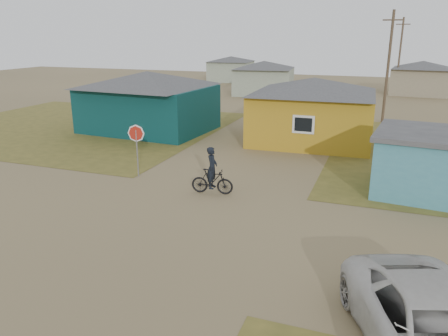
% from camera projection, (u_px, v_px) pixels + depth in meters
% --- Properties ---
extents(ground, '(120.00, 120.00, 0.00)m').
position_uv_depth(ground, '(172.00, 225.00, 15.19)').
color(ground, olive).
extents(grass_nw, '(20.00, 18.00, 0.00)m').
position_uv_depth(grass_nw, '(79.00, 126.00, 31.47)').
color(grass_nw, olive).
rests_on(grass_nw, ground).
extents(house_teal, '(8.93, 7.08, 4.00)m').
position_uv_depth(house_teal, '(148.00, 100.00, 29.50)').
color(house_teal, '#082F30').
rests_on(house_teal, ground).
extents(house_yellow, '(7.72, 6.76, 3.90)m').
position_uv_depth(house_yellow, '(313.00, 109.00, 26.33)').
color(house_yellow, '#B6881C').
rests_on(house_yellow, ground).
extents(house_pale_west, '(7.04, 6.15, 3.60)m').
position_uv_depth(house_pale_west, '(264.00, 77.00, 47.11)').
color(house_pale_west, '#929D87').
rests_on(house_pale_west, ground).
extents(house_beige_east, '(6.95, 6.05, 3.60)m').
position_uv_depth(house_beige_east, '(421.00, 77.00, 47.20)').
color(house_beige_east, gray).
rests_on(house_beige_east, ground).
extents(house_pale_north, '(6.28, 5.81, 3.40)m').
position_uv_depth(house_pale_north, '(231.00, 68.00, 60.54)').
color(house_pale_north, '#929D87').
rests_on(house_pale_north, ground).
extents(utility_pole_near, '(1.40, 0.20, 8.00)m').
position_uv_depth(utility_pole_near, '(388.00, 66.00, 31.55)').
color(utility_pole_near, brown).
rests_on(utility_pole_near, ground).
extents(utility_pole_far, '(1.40, 0.20, 8.00)m').
position_uv_depth(utility_pole_far, '(400.00, 56.00, 45.56)').
color(utility_pole_far, brown).
rests_on(utility_pole_far, ground).
extents(stop_sign, '(0.79, 0.23, 2.45)m').
position_uv_depth(stop_sign, '(136.00, 139.00, 19.85)').
color(stop_sign, gray).
rests_on(stop_sign, ground).
extents(cyclist, '(1.81, 0.72, 1.99)m').
position_uv_depth(cyclist, '(212.00, 177.00, 17.99)').
color(cyclist, black).
rests_on(cyclist, ground).
extents(vehicle, '(4.35, 6.08, 1.54)m').
position_uv_depth(vehicle, '(437.00, 333.00, 8.54)').
color(vehicle, silver).
rests_on(vehicle, ground).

